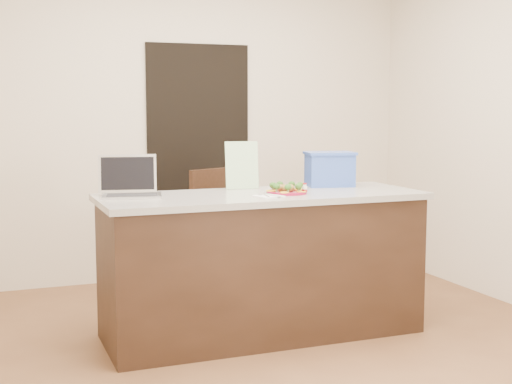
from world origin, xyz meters
name	(u,v)px	position (x,y,z in m)	size (l,w,h in m)	color
ground	(277,346)	(0.00, 0.00, 0.00)	(4.00, 4.00, 0.00)	brown
room_shell	(278,81)	(0.00, 0.00, 1.62)	(4.00, 4.00, 4.00)	white
doorway	(199,161)	(0.10, 1.98, 1.00)	(0.90, 0.02, 2.00)	black
island	(262,264)	(0.00, 0.25, 0.46)	(2.06, 0.76, 0.92)	black
plate	(287,192)	(0.14, 0.19, 0.93)	(0.26, 0.26, 0.02)	maroon
meatballs	(287,188)	(0.15, 0.19, 0.95)	(0.10, 0.11, 0.04)	olive
broccoli	(287,186)	(0.14, 0.19, 0.97)	(0.22, 0.22, 0.04)	#204913
pepper_rings	(287,191)	(0.14, 0.19, 0.94)	(0.25, 0.25, 0.01)	gold
napkin	(268,196)	(-0.02, 0.09, 0.92)	(0.15, 0.15, 0.01)	white
fork	(265,195)	(-0.04, 0.09, 0.93)	(0.03, 0.14, 0.00)	#B5B6BA
knife	(274,195)	(0.01, 0.07, 0.93)	(0.06, 0.20, 0.01)	silver
yogurt_bottle	(305,190)	(0.24, 0.12, 0.95)	(0.03, 0.03, 0.07)	silver
laptop	(130,185)	(-0.81, 0.42, 0.99)	(0.40, 0.35, 0.25)	silver
leaflet	(242,165)	(-0.03, 0.54, 1.08)	(0.22, 0.00, 0.32)	white
blue_box	(330,169)	(0.59, 0.48, 1.04)	(0.37, 0.30, 0.24)	#3355B9
chair	(218,227)	(-0.01, 1.12, 0.57)	(0.59, 0.61, 1.00)	black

